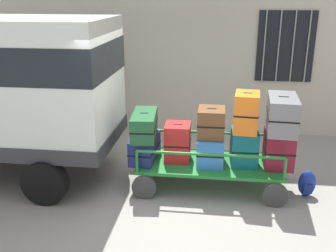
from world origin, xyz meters
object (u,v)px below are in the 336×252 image
Objects in this scene: suitcase_left_bottom at (145,148)px; suitcase_left_middle at (144,125)px; suitcase_midright_bottom at (244,147)px; suitcase_right_bottom at (279,149)px; luggage_cart at (210,166)px; suitcase_center_bottom at (210,150)px; suitcase_midright_middle at (246,112)px; suitcase_midleft_bottom at (178,142)px; backpack at (307,183)px; suitcase_right_middle at (282,114)px; suitcase_center_middle at (211,122)px.

suitcase_left_middle reaches higher than suitcase_left_bottom.
suitcase_right_bottom is at bearing -5.32° from suitcase_midright_bottom.
suitcase_center_bottom is at bearing -90.00° from luggage_cart.
suitcase_right_bottom is (1.08, -0.03, 0.38)m from luggage_cart.
suitcase_midright_middle is at bearing -1.54° from suitcase_center_bottom.
suitcase_midleft_bottom is 1.03× the size of suitcase_right_bottom.
suitcase_left_bottom is at bearing 177.32° from backpack.
suitcase_right_middle is at bearing 0.63° from suitcase_midright_middle.
suitcase_left_middle is 1.78× the size of suitcase_center_middle.
suitcase_midleft_bottom is 1.22× the size of suitcase_center_middle.
suitcase_center_bottom is (1.08, 0.01, -0.39)m from suitcase_left_middle.
suitcase_left_bottom is at bearing -178.54° from suitcase_midright_bottom.
luggage_cart is at bearing 178.53° from suitcase_right_bottom.
suitcase_midright_bottom is at bearing 1.46° from suitcase_left_bottom.
suitcase_center_bottom reaches higher than luggage_cart.
suitcase_left_middle is 1.50× the size of suitcase_right_bottom.
backpack is at bearing -5.77° from suitcase_center_middle.
suitcase_right_middle reaches higher than suitcase_left_middle.
suitcase_center_middle is 1.81m from backpack.
suitcase_midleft_bottom reaches higher than suitcase_right_bottom.
suitcase_right_middle is at bearing -4.35° from suitcase_midright_bottom.
suitcase_midright_middle is 1.02× the size of suitcase_right_bottom.
suitcase_left_middle is 1.15m from suitcase_center_bottom.
luggage_cart is 0.76m from suitcase_center_middle.
suitcase_center_bottom is at bearing 178.46° from suitcase_midright_middle.
suitcase_left_bottom is 0.56m from suitcase_midleft_bottom.
suitcase_midright_bottom is (0.54, 0.03, 0.06)m from suitcase_center_bottom.
luggage_cart is at bearing -90.00° from suitcase_center_middle.
suitcase_midright_middle reaches higher than suitcase_right_bottom.
luggage_cart is 1.57m from backpack.
backpack is (1.01, -0.12, -1.11)m from suitcase_midright_middle.
backpack is (1.56, -0.14, -0.15)m from luggage_cart.
suitcase_right_bottom is at bearing -1.47° from luggage_cart.
suitcase_center_middle is at bearing 1.78° from suitcase_left_bottom.
suitcase_midright_bottom is 0.60m from suitcase_midright_middle.
backpack is (1.56, -0.16, -0.91)m from suitcase_center_middle.
suitcase_midright_bottom is 0.93× the size of suitcase_midright_middle.
suitcase_center_middle is 0.83× the size of suitcase_midright_middle.
suitcase_left_middle is at bearing -178.52° from suitcase_midright_bottom.
suitcase_midleft_bottom is at bearing 176.61° from suitcase_midright_middle.
suitcase_midleft_bottom is at bearing 6.22° from suitcase_left_middle.
suitcase_center_middle reaches higher than suitcase_right_bottom.
suitcase_left_bottom is 1.27× the size of suitcase_midleft_bottom.
suitcase_right_middle is at bearing 0.02° from suitcase_left_middle.
suitcase_center_bottom is 0.86m from suitcase_midright_middle.
suitcase_midright_middle is at bearing -4.16° from suitcase_center_middle.
suitcase_left_bottom is at bearing 179.80° from suitcase_midright_middle.
suitcase_center_middle reaches higher than suitcase_center_bottom.
suitcase_right_middle is at bearing -1.77° from suitcase_center_middle.
luggage_cart is 1.12m from suitcase_left_bottom.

